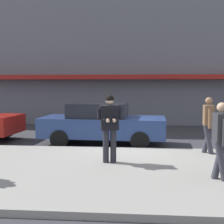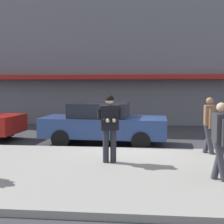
% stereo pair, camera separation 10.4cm
% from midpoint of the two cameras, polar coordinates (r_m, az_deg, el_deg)
% --- Properties ---
extents(ground_plane, '(80.00, 80.00, 0.00)m').
position_cam_midpoint_polar(ground_plane, '(10.60, 2.47, -7.01)').
color(ground_plane, '#333338').
extents(sidewalk, '(32.00, 5.30, 0.14)m').
position_cam_midpoint_polar(sidewalk, '(7.83, 9.04, -10.93)').
color(sidewalk, gray).
rests_on(sidewalk, ground).
extents(curb_paint_line, '(28.00, 0.12, 0.01)m').
position_cam_midpoint_polar(curb_paint_line, '(10.65, 7.90, -6.97)').
color(curb_paint_line, silver).
rests_on(curb_paint_line, ground).
extents(parked_sedan_mid, '(4.59, 2.11, 1.54)m').
position_cam_midpoint_polar(parked_sedan_mid, '(11.45, -2.07, -2.08)').
color(parked_sedan_mid, navy).
rests_on(parked_sedan_mid, ground).
extents(man_texting_on_phone, '(0.64, 0.63, 1.81)m').
position_cam_midpoint_polar(man_texting_on_phone, '(8.24, -0.80, -1.68)').
color(man_texting_on_phone, '#23232B').
rests_on(man_texting_on_phone, sidewalk).
extents(pedestrian_with_bag, '(0.34, 0.72, 1.70)m').
position_cam_midpoint_polar(pedestrian_with_bag, '(7.16, 18.87, -4.16)').
color(pedestrian_with_bag, '#33333D').
rests_on(pedestrian_with_bag, sidewalk).
extents(pedestrian_dark_coat, '(0.34, 0.60, 1.70)m').
position_cam_midpoint_polar(pedestrian_dark_coat, '(9.78, 16.92, -1.68)').
color(pedestrian_dark_coat, '#33333D').
rests_on(pedestrian_dark_coat, sidewalk).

